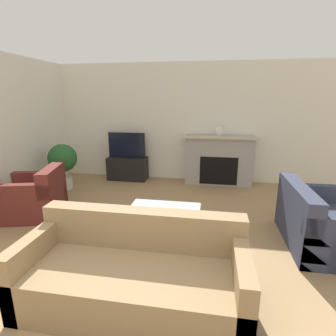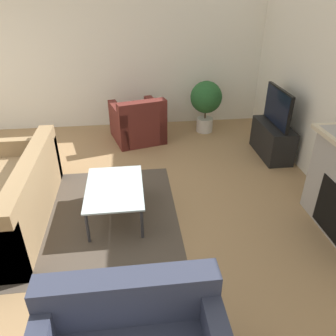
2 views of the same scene
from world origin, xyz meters
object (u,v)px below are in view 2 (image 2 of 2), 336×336
at_px(couch_sectional, 12,200).
at_px(potted_plant, 206,100).
at_px(coffee_table, 115,190).
at_px(armchair_by_window, 138,124).
at_px(tv, 278,107).

xyz_separation_m(couch_sectional, potted_plant, (-2.44, 2.90, 0.33)).
bearing_deg(couch_sectional, potted_plant, 130.09).
height_order(couch_sectional, potted_plant, potted_plant).
bearing_deg(coffee_table, potted_plant, 146.15).
distance_m(couch_sectional, armchair_by_window, 2.72).
relative_size(tv, coffee_table, 0.88).
relative_size(tv, armchair_by_window, 0.82).
bearing_deg(armchair_by_window, coffee_table, 66.03).
bearing_deg(couch_sectional, coffee_table, 87.72).
relative_size(tv, potted_plant, 0.89).
relative_size(armchair_by_window, potted_plant, 1.09).
bearing_deg(tv, armchair_by_window, -112.03).
xyz_separation_m(tv, coffee_table, (1.36, -2.56, -0.46)).
relative_size(couch_sectional, potted_plant, 2.11).
xyz_separation_m(tv, armchair_by_window, (-0.89, -2.19, -0.54)).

